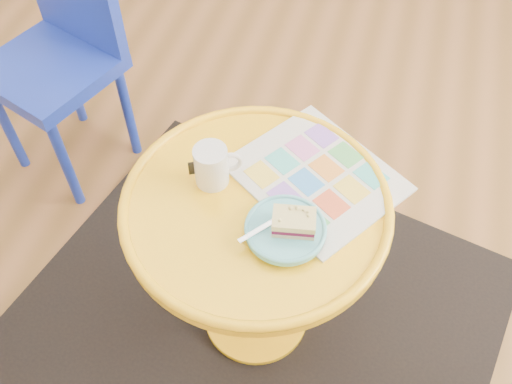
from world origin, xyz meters
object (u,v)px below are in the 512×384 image
(mug, at_px, (212,165))
(chair, at_px, (60,45))
(plate, at_px, (285,230))
(side_table, at_px, (256,243))
(newspaper, at_px, (316,176))

(mug, bearing_deg, chair, 120.18)
(plate, bearing_deg, side_table, 142.73)
(newspaper, xyz_separation_m, plate, (-0.03, -0.17, 0.01))
(mug, relative_size, plate, 0.61)
(newspaper, bearing_deg, chair, -169.42)
(side_table, xyz_separation_m, mug, (-0.11, 0.04, 0.21))
(side_table, relative_size, mug, 5.73)
(chair, height_order, newspaper, chair)
(chair, distance_m, newspaper, 0.94)
(chair, bearing_deg, mug, -14.91)
(plate, bearing_deg, mug, 152.64)
(side_table, height_order, chair, chair)
(mug, bearing_deg, plate, -52.31)
(chair, xyz_separation_m, mug, (0.64, -0.45, 0.15))
(mug, bearing_deg, side_table, -43.66)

